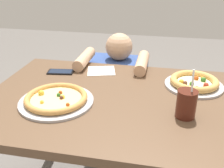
{
  "coord_description": "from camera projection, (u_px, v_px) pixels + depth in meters",
  "views": [
    {
      "loc": [
        0.22,
        -1.1,
        1.35
      ],
      "look_at": [
        -0.01,
        0.08,
        0.78
      ],
      "focal_mm": 42.1,
      "sensor_mm": 36.0,
      "label": 1
    }
  ],
  "objects": [
    {
      "name": "drink_cup_colored",
      "position": [
        186.0,
        104.0,
        1.09
      ],
      "size": [
        0.08,
        0.08,
        0.21
      ],
      "color": "#4C1E14",
      "rests_on": "dining_table"
    },
    {
      "name": "dining_table",
      "position": [
        112.0,
        117.0,
        1.32
      ],
      "size": [
        1.23,
        0.87,
        0.75
      ],
      "color": "brown",
      "rests_on": "ground"
    },
    {
      "name": "pizza_far",
      "position": [
        194.0,
        83.0,
        1.37
      ],
      "size": [
        0.3,
        0.3,
        0.05
      ],
      "color": "#B7B7BC",
      "rests_on": "dining_table"
    },
    {
      "name": "paper_napkin",
      "position": [
        101.0,
        71.0,
        1.56
      ],
      "size": [
        0.19,
        0.18,
        0.0
      ],
      "primitive_type": "cube",
      "rotation": [
        0.0,
        0.0,
        0.26
      ],
      "color": "white",
      "rests_on": "dining_table"
    },
    {
      "name": "pizza_near",
      "position": [
        56.0,
        99.0,
        1.21
      ],
      "size": [
        0.34,
        0.34,
        0.04
      ],
      "color": "#B7B7BC",
      "rests_on": "dining_table"
    },
    {
      "name": "cell_phone",
      "position": [
        61.0,
        72.0,
        1.54
      ],
      "size": [
        0.16,
        0.09,
        0.01
      ],
      "color": "black",
      "rests_on": "dining_table"
    },
    {
      "name": "diner_seated",
      "position": [
        118.0,
        99.0,
        1.99
      ],
      "size": [
        0.43,
        0.53,
        0.9
      ],
      "color": "#333847",
      "rests_on": "ground"
    }
  ]
}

